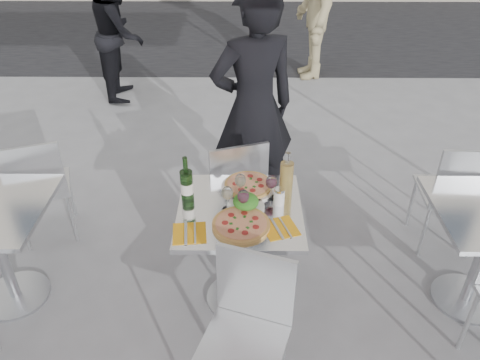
{
  "coord_description": "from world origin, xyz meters",
  "views": [
    {
      "loc": [
        0.02,
        -2.17,
        2.39
      ],
      "look_at": [
        0.0,
        0.15,
        0.85
      ],
      "focal_mm": 35.0,
      "sensor_mm": 36.0,
      "label": 1
    }
  ],
  "objects_px": {
    "sugar_shaker": "(279,196)",
    "napkin_left": "(189,233)",
    "woman_diner": "(253,109)",
    "pedestrian_a": "(119,33)",
    "side_chair_rfar": "(456,190)",
    "pizza_far": "(248,186)",
    "side_chair_lfar": "(39,183)",
    "pizza_near": "(241,224)",
    "chair_far": "(235,185)",
    "wine_bottle": "(187,184)",
    "wineglass_white_b": "(240,181)",
    "napkin_right": "(280,228)",
    "carafe": "(286,178)",
    "wineglass_red_b": "(271,183)",
    "wineglass_white_a": "(227,194)",
    "chair_near": "(248,322)",
    "pedestrian_b": "(312,4)",
    "wineglass_red_a": "(243,197)",
    "main_table": "(240,236)",
    "salad_plate": "(246,203)"
  },
  "relations": [
    {
      "from": "pedestrian_a",
      "to": "napkin_right",
      "type": "height_order",
      "value": "pedestrian_a"
    },
    {
      "from": "salad_plate",
      "to": "pizza_far",
      "type": "bearing_deg",
      "value": 85.58
    },
    {
      "from": "wineglass_red_a",
      "to": "sugar_shaker",
      "type": "bearing_deg",
      "value": 22.92
    },
    {
      "from": "side_chair_lfar",
      "to": "pizza_near",
      "type": "xyz_separation_m",
      "value": [
        1.46,
        -0.75,
        0.24
      ]
    },
    {
      "from": "woman_diner",
      "to": "wineglass_red_b",
      "type": "distance_m",
      "value": 0.92
    },
    {
      "from": "wineglass_red_b",
      "to": "chair_near",
      "type": "bearing_deg",
      "value": -100.47
    },
    {
      "from": "main_table",
      "to": "pedestrian_a",
      "type": "distance_m",
      "value": 3.71
    },
    {
      "from": "main_table",
      "to": "wineglass_red_a",
      "type": "relative_size",
      "value": 4.76
    },
    {
      "from": "pizza_far",
      "to": "wineglass_red_b",
      "type": "height_order",
      "value": "wineglass_red_b"
    },
    {
      "from": "side_chair_rfar",
      "to": "carafe",
      "type": "relative_size",
      "value": 3.15
    },
    {
      "from": "pedestrian_a",
      "to": "pizza_far",
      "type": "distance_m",
      "value": 3.52
    },
    {
      "from": "pedestrian_b",
      "to": "side_chair_rfar",
      "type": "bearing_deg",
      "value": 5.98
    },
    {
      "from": "chair_near",
      "to": "wineglass_white_a",
      "type": "bearing_deg",
      "value": 119.48
    },
    {
      "from": "chair_near",
      "to": "pizza_far",
      "type": "bearing_deg",
      "value": 108.46
    },
    {
      "from": "wineglass_white_b",
      "to": "wineglass_red_b",
      "type": "xyz_separation_m",
      "value": [
        0.18,
        -0.02,
        0.0
      ]
    },
    {
      "from": "pedestrian_a",
      "to": "wineglass_white_a",
      "type": "distance_m",
      "value": 3.68
    },
    {
      "from": "pizza_far",
      "to": "napkin_right",
      "type": "bearing_deg",
      "value": -66.4
    },
    {
      "from": "wine_bottle",
      "to": "carafe",
      "type": "xyz_separation_m",
      "value": [
        0.59,
        0.06,
        0.0
      ]
    },
    {
      "from": "side_chair_rfar",
      "to": "carafe",
      "type": "bearing_deg",
      "value": 19.12
    },
    {
      "from": "woman_diner",
      "to": "napkin_left",
      "type": "distance_m",
      "value": 1.31
    },
    {
      "from": "salad_plate",
      "to": "wine_bottle",
      "type": "relative_size",
      "value": 0.75
    },
    {
      "from": "pedestrian_b",
      "to": "carafe",
      "type": "xyz_separation_m",
      "value": [
        -0.62,
        -3.94,
        -0.09
      ]
    },
    {
      "from": "salad_plate",
      "to": "wineglass_red_b",
      "type": "bearing_deg",
      "value": 33.35
    },
    {
      "from": "napkin_right",
      "to": "pedestrian_a",
      "type": "bearing_deg",
      "value": 97.32
    },
    {
      "from": "sugar_shaker",
      "to": "napkin_left",
      "type": "xyz_separation_m",
      "value": [
        -0.5,
        -0.27,
        -0.05
      ]
    },
    {
      "from": "wineglass_white_b",
      "to": "chair_far",
      "type": "bearing_deg",
      "value": 95.68
    },
    {
      "from": "main_table",
      "to": "wineglass_red_a",
      "type": "bearing_deg",
      "value": -62.32
    },
    {
      "from": "woman_diner",
      "to": "pedestrian_b",
      "type": "distance_m",
      "value": 3.17
    },
    {
      "from": "pedestrian_b",
      "to": "woman_diner",
      "type": "bearing_deg",
      "value": -18.29
    },
    {
      "from": "side_chair_lfar",
      "to": "wineglass_white_a",
      "type": "height_order",
      "value": "wineglass_white_a"
    },
    {
      "from": "side_chair_rfar",
      "to": "pedestrian_b",
      "type": "bearing_deg",
      "value": -77.69
    },
    {
      "from": "side_chair_lfar",
      "to": "wineglass_red_b",
      "type": "relative_size",
      "value": 5.58
    },
    {
      "from": "wine_bottle",
      "to": "carafe",
      "type": "distance_m",
      "value": 0.59
    },
    {
      "from": "side_chair_lfar",
      "to": "side_chair_rfar",
      "type": "xyz_separation_m",
      "value": [
        2.95,
        -0.08,
        0.02
      ]
    },
    {
      "from": "napkin_left",
      "to": "wineglass_red_b",
      "type": "bearing_deg",
      "value": 30.24
    },
    {
      "from": "pizza_far",
      "to": "wineglass_red_a",
      "type": "height_order",
      "value": "wineglass_red_a"
    },
    {
      "from": "side_chair_rfar",
      "to": "napkin_left",
      "type": "relative_size",
      "value": 4.55
    },
    {
      "from": "napkin_left",
      "to": "napkin_right",
      "type": "bearing_deg",
      "value": -0.31
    },
    {
      "from": "carafe",
      "to": "main_table",
      "type": "bearing_deg",
      "value": -151.93
    },
    {
      "from": "side_chair_rfar",
      "to": "salad_plate",
      "type": "distance_m",
      "value": 1.57
    },
    {
      "from": "chair_far",
      "to": "wine_bottle",
      "type": "distance_m",
      "value": 0.65
    },
    {
      "from": "side_chair_rfar",
      "to": "wineglass_red_a",
      "type": "xyz_separation_m",
      "value": [
        -1.48,
        -0.55,
        0.32
      ]
    },
    {
      "from": "chair_near",
      "to": "sugar_shaker",
      "type": "height_order",
      "value": "chair_near"
    },
    {
      "from": "woman_diner",
      "to": "pedestrian_a",
      "type": "xyz_separation_m",
      "value": [
        -1.56,
        2.37,
        -0.13
      ]
    },
    {
      "from": "wineglass_white_a",
      "to": "wineglass_white_b",
      "type": "bearing_deg",
      "value": 60.92
    },
    {
      "from": "chair_far",
      "to": "wineglass_white_a",
      "type": "xyz_separation_m",
      "value": [
        -0.03,
        -0.58,
        0.33
      ]
    },
    {
      "from": "wineglass_white_b",
      "to": "napkin_left",
      "type": "relative_size",
      "value": 0.79
    },
    {
      "from": "pizza_near",
      "to": "chair_near",
      "type": "bearing_deg",
      "value": -85.29
    },
    {
      "from": "pedestrian_b",
      "to": "napkin_left",
      "type": "height_order",
      "value": "pedestrian_b"
    },
    {
      "from": "pizza_far",
      "to": "pedestrian_a",
      "type": "bearing_deg",
      "value": 115.55
    }
  ]
}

